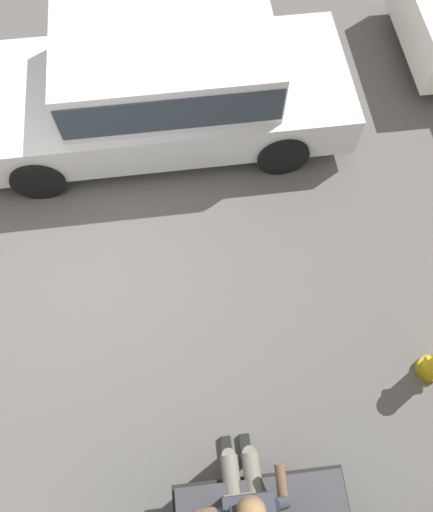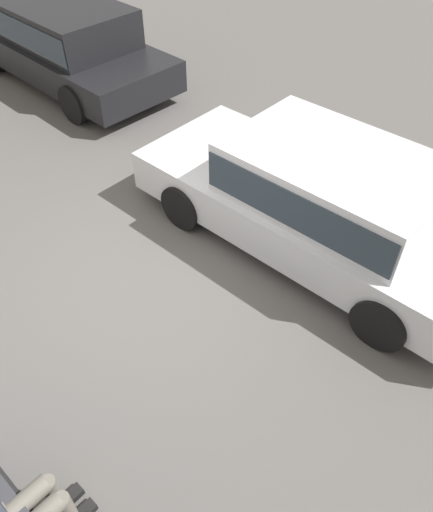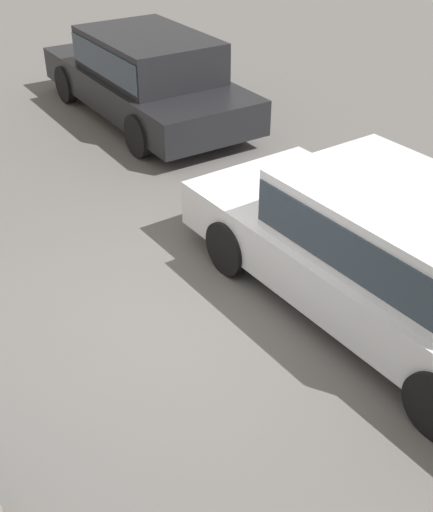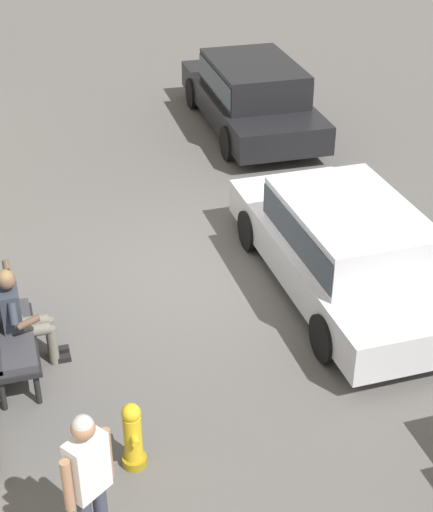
# 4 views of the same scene
# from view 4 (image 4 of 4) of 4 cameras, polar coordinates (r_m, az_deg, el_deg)

# --- Properties ---
(ground_plane) EXTENTS (60.00, 60.00, 0.00)m
(ground_plane) POSITION_cam_4_polar(r_m,az_deg,el_deg) (11.38, -0.63, -1.54)
(ground_plane) COLOR #565451
(bench) EXTENTS (1.46, 0.55, 1.03)m
(bench) POSITION_cam_4_polar(r_m,az_deg,el_deg) (9.60, -15.22, -5.41)
(bench) COLOR black
(bench) RESTS_ON ground_plane
(person_on_phone) EXTENTS (0.73, 0.74, 1.36)m
(person_on_phone) POSITION_cam_4_polar(r_m,az_deg,el_deg) (9.63, -14.04, -4.15)
(person_on_phone) COLOR #6B665B
(person_on_phone) RESTS_ON ground_plane
(parked_car_mid) EXTENTS (4.61, 1.91, 1.39)m
(parked_car_mid) POSITION_cam_4_polar(r_m,az_deg,el_deg) (10.83, 9.31, 0.88)
(parked_car_mid) COLOR silver
(parked_car_mid) RESTS_ON ground_plane
(parked_car_far) EXTENTS (4.73, 2.02, 1.44)m
(parked_car_far) POSITION_cam_4_polar(r_m,az_deg,el_deg) (16.26, 2.58, 11.81)
(parked_car_far) COLOR black
(parked_car_far) RESTS_ON ground_plane
(pedestrian_standing) EXTENTS (0.37, 0.47, 1.73)m
(pedestrian_standing) POSITION_cam_4_polar(r_m,az_deg,el_deg) (7.06, -9.26, -15.71)
(pedestrian_standing) COLOR #383D4C
(pedestrian_standing) RESTS_ON ground_plane
(fire_hydrant) EXTENTS (0.38, 0.26, 0.81)m
(fire_hydrant) POSITION_cam_4_polar(r_m,az_deg,el_deg) (8.29, -6.10, -12.92)
(fire_hydrant) COLOR olive
(fire_hydrant) RESTS_ON ground_plane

